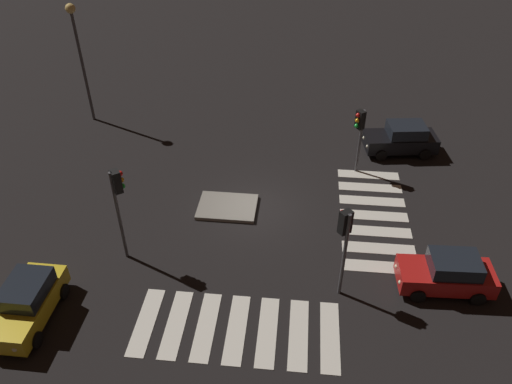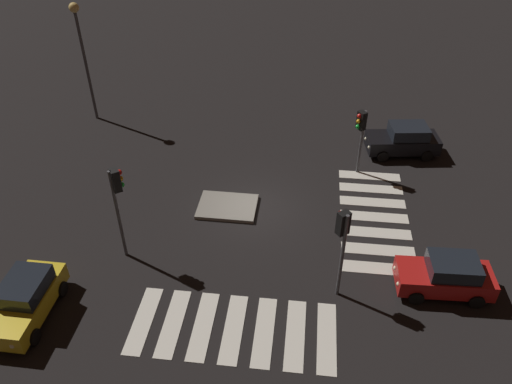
{
  "view_description": "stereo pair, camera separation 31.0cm",
  "coord_description": "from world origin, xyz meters",
  "px_view_note": "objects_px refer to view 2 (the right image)",
  "views": [
    {
      "loc": [
        1.9,
        -19.05,
        15.22
      ],
      "look_at": [
        0.0,
        0.0,
        1.0
      ],
      "focal_mm": 35.22,
      "sensor_mm": 36.0,
      "label": 1
    },
    {
      "loc": [
        2.21,
        -19.02,
        15.22
      ],
      "look_at": [
        0.0,
        0.0,
        1.0
      ],
      "focal_mm": 35.22,
      "sensor_mm": 36.0,
      "label": 2
    }
  ],
  "objects_px": {
    "traffic_light_east": "(342,234)",
    "street_lamp": "(81,42)",
    "car_yellow": "(26,300)",
    "traffic_light_north": "(361,127)",
    "car_red": "(446,276)",
    "car_black": "(404,140)",
    "traffic_light_south": "(117,192)",
    "traffic_island": "(227,207)"
  },
  "relations": [
    {
      "from": "traffic_light_east",
      "to": "car_yellow",
      "type": "bearing_deg",
      "value": 64.95
    },
    {
      "from": "car_red",
      "to": "car_black",
      "type": "xyz_separation_m",
      "value": [
        -0.43,
        10.36,
        0.05
      ]
    },
    {
      "from": "traffic_island",
      "to": "car_red",
      "type": "distance_m",
      "value": 10.37
    },
    {
      "from": "traffic_island",
      "to": "traffic_light_north",
      "type": "distance_m",
      "value": 7.83
    },
    {
      "from": "traffic_light_east",
      "to": "traffic_light_south",
      "type": "xyz_separation_m",
      "value": [
        -8.88,
        1.16,
        0.27
      ]
    },
    {
      "from": "car_yellow",
      "to": "street_lamp",
      "type": "distance_m",
      "value": 16.34
    },
    {
      "from": "traffic_light_north",
      "to": "traffic_light_east",
      "type": "height_order",
      "value": "traffic_light_east"
    },
    {
      "from": "traffic_light_north",
      "to": "street_lamp",
      "type": "xyz_separation_m",
      "value": [
        -16.01,
        4.34,
        2.15
      ]
    },
    {
      "from": "traffic_light_north",
      "to": "traffic_light_east",
      "type": "bearing_deg",
      "value": 45.51
    },
    {
      "from": "car_yellow",
      "to": "traffic_light_north",
      "type": "bearing_deg",
      "value": 131.77
    },
    {
      "from": "traffic_light_north",
      "to": "street_lamp",
      "type": "relative_size",
      "value": 0.51
    },
    {
      "from": "car_black",
      "to": "traffic_light_east",
      "type": "xyz_separation_m",
      "value": [
        -3.86,
        -10.94,
        2.2
      ]
    },
    {
      "from": "car_yellow",
      "to": "street_lamp",
      "type": "xyz_separation_m",
      "value": [
        -3.3,
        15.47,
        4.11
      ]
    },
    {
      "from": "car_yellow",
      "to": "traffic_light_east",
      "type": "height_order",
      "value": "traffic_light_east"
    },
    {
      "from": "car_black",
      "to": "traffic_light_south",
      "type": "distance_m",
      "value": 16.25
    },
    {
      "from": "car_red",
      "to": "car_yellow",
      "type": "distance_m",
      "value": 16.15
    },
    {
      "from": "car_yellow",
      "to": "traffic_light_north",
      "type": "distance_m",
      "value": 17.0
    },
    {
      "from": "traffic_light_east",
      "to": "traffic_island",
      "type": "bearing_deg",
      "value": 9.68
    },
    {
      "from": "car_red",
      "to": "car_yellow",
      "type": "xyz_separation_m",
      "value": [
        -15.85,
        -3.08,
        0.01
      ]
    },
    {
      "from": "traffic_light_east",
      "to": "street_lamp",
      "type": "bearing_deg",
      "value": 11.62
    },
    {
      "from": "traffic_island",
      "to": "car_black",
      "type": "relative_size",
      "value": 0.68
    },
    {
      "from": "car_black",
      "to": "street_lamp",
      "type": "height_order",
      "value": "street_lamp"
    },
    {
      "from": "car_red",
      "to": "car_black",
      "type": "relative_size",
      "value": 0.92
    },
    {
      "from": "traffic_light_south",
      "to": "street_lamp",
      "type": "height_order",
      "value": "street_lamp"
    },
    {
      "from": "traffic_island",
      "to": "car_black",
      "type": "xyz_separation_m",
      "value": [
        9.0,
        6.13,
        0.76
      ]
    },
    {
      "from": "car_red",
      "to": "car_black",
      "type": "height_order",
      "value": "car_black"
    },
    {
      "from": "car_red",
      "to": "car_black",
      "type": "distance_m",
      "value": 10.37
    },
    {
      "from": "car_red",
      "to": "traffic_light_east",
      "type": "xyz_separation_m",
      "value": [
        -4.29,
        -0.57,
        2.25
      ]
    },
    {
      "from": "car_black",
      "to": "street_lamp",
      "type": "distance_m",
      "value": 19.26
    },
    {
      "from": "car_red",
      "to": "car_black",
      "type": "bearing_deg",
      "value": -89.65
    },
    {
      "from": "traffic_light_east",
      "to": "street_lamp",
      "type": "height_order",
      "value": "street_lamp"
    },
    {
      "from": "traffic_island",
      "to": "traffic_light_north",
      "type": "xyz_separation_m",
      "value": [
        6.29,
        3.81,
        2.68
      ]
    },
    {
      "from": "car_yellow",
      "to": "street_lamp",
      "type": "relative_size",
      "value": 0.53
    },
    {
      "from": "traffic_light_east",
      "to": "street_lamp",
      "type": "distance_m",
      "value": 19.81
    },
    {
      "from": "traffic_light_north",
      "to": "traffic_light_south",
      "type": "xyz_separation_m",
      "value": [
        -10.03,
        -7.46,
        0.56
      ]
    },
    {
      "from": "traffic_island",
      "to": "car_red",
      "type": "height_order",
      "value": "car_red"
    },
    {
      "from": "traffic_light_south",
      "to": "car_red",
      "type": "bearing_deg",
      "value": -38.94
    },
    {
      "from": "traffic_island",
      "to": "car_yellow",
      "type": "bearing_deg",
      "value": -131.27
    },
    {
      "from": "car_red",
      "to": "street_lamp",
      "type": "distance_m",
      "value": 23.18
    },
    {
      "from": "car_red",
      "to": "car_yellow",
      "type": "relative_size",
      "value": 1.0
    },
    {
      "from": "car_black",
      "to": "traffic_light_east",
      "type": "height_order",
      "value": "traffic_light_east"
    },
    {
      "from": "traffic_light_north",
      "to": "traffic_light_south",
      "type": "relative_size",
      "value": 0.83
    }
  ]
}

